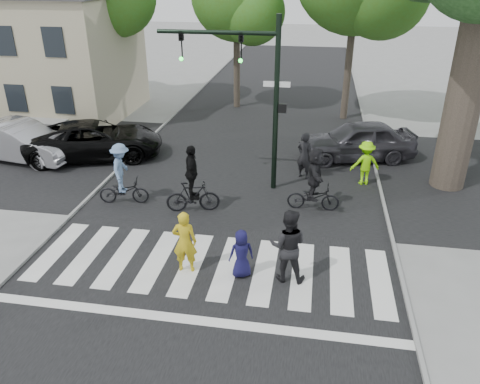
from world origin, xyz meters
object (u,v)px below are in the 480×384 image
object	(u,v)px
pedestrian_adult	(288,246)
cyclist_mid	(192,185)
pedestrian_woman	(185,242)
car_silver	(19,141)
cyclist_right	(314,183)
car_suv	(95,140)
cyclist_left	(122,178)
car_grey	(357,141)
pedestrian_child	(241,254)
traffic_signal	(252,80)

from	to	relation	value
pedestrian_adult	cyclist_mid	xyz separation A→B (m)	(-3.33, 3.21, -0.06)
pedestrian_woman	car_silver	bearing A→B (deg)	-41.97
cyclist_right	car_silver	distance (m)	12.38
car_suv	cyclist_left	bearing A→B (deg)	-162.97
pedestrian_adult	cyclist_left	bearing A→B (deg)	-29.72
pedestrian_woman	car_grey	bearing A→B (deg)	-124.25
pedestrian_adult	car_suv	bearing A→B (deg)	-39.38
pedestrian_child	car_grey	bearing A→B (deg)	-132.93
cyclist_right	car_suv	bearing A→B (deg)	160.48
pedestrian_woman	cyclist_left	size ratio (longest dim) A/B	0.82
pedestrian_adult	car_suv	size ratio (longest dim) A/B	0.36
traffic_signal	car_silver	distance (m)	10.34
pedestrian_adult	cyclist_right	world-z (taller)	cyclist_right
pedestrian_child	car_silver	size ratio (longest dim) A/B	0.27
car_suv	cyclist_mid	bearing A→B (deg)	-146.52
pedestrian_adult	traffic_signal	bearing A→B (deg)	-71.54
car_suv	car_grey	bearing A→B (deg)	-100.73
pedestrian_adult	car_grey	size ratio (longest dim) A/B	0.42
pedestrian_woman	car_grey	world-z (taller)	pedestrian_woman
pedestrian_woman	car_suv	size ratio (longest dim) A/B	0.32
cyclist_left	cyclist_mid	world-z (taller)	cyclist_mid
traffic_signal	car_grey	distance (m)	6.06
pedestrian_child	car_suv	distance (m)	10.42
pedestrian_woman	car_silver	xyz separation A→B (m)	(-8.89, 6.55, -0.07)
cyclist_right	car_silver	bearing A→B (deg)	168.39
pedestrian_woman	pedestrian_child	xyz separation A→B (m)	(1.49, 0.01, -0.21)
traffic_signal	cyclist_right	bearing A→B (deg)	-32.10
pedestrian_woman	pedestrian_child	bearing A→B (deg)	174.74
pedestrian_child	car_suv	world-z (taller)	car_suv
pedestrian_child	cyclist_right	bearing A→B (deg)	-135.42
pedestrian_woman	cyclist_left	xyz separation A→B (m)	(-3.13, 3.47, 0.05)
car_suv	traffic_signal	bearing A→B (deg)	-123.89
car_suv	car_grey	xyz separation A→B (m)	(10.81, 1.61, 0.04)
cyclist_right	cyclist_mid	bearing A→B (deg)	-168.71
cyclist_left	traffic_signal	bearing A→B (deg)	26.63
cyclist_right	traffic_signal	bearing A→B (deg)	147.90
car_suv	pedestrian_adult	bearing A→B (deg)	-149.24
cyclist_mid	car_grey	world-z (taller)	cyclist_mid
car_suv	car_grey	size ratio (longest dim) A/B	1.17
cyclist_right	pedestrian_adult	bearing A→B (deg)	-98.08
pedestrian_woman	car_silver	size ratio (longest dim) A/B	0.36
cyclist_mid	car_suv	distance (m)	6.64
cyclist_mid	pedestrian_child	bearing A→B (deg)	-56.66
pedestrian_child	cyclist_right	world-z (taller)	cyclist_right
cyclist_left	cyclist_mid	bearing A→B (deg)	-4.45
traffic_signal	cyclist_mid	xyz separation A→B (m)	(-1.58, -2.23, -2.96)
pedestrian_child	cyclist_mid	distance (m)	3.93
pedestrian_woman	pedestrian_child	distance (m)	1.51
pedestrian_child	cyclist_mid	xyz separation A→B (m)	(-2.15, 3.27, 0.27)
pedestrian_adult	cyclist_mid	distance (m)	4.62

